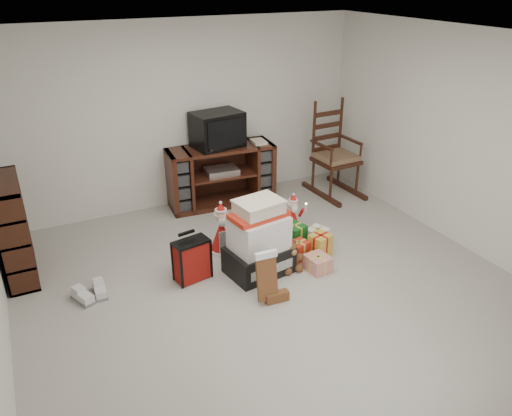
{
  "coord_description": "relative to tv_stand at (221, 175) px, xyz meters",
  "views": [
    {
      "loc": [
        -2.09,
        -3.84,
        3.03
      ],
      "look_at": [
        0.12,
        0.6,
        0.66
      ],
      "focal_mm": 35.0,
      "sensor_mm": 36.0,
      "label": 1
    }
  ],
  "objects": [
    {
      "name": "gift_cluster",
      "position": [
        0.36,
        -1.72,
        -0.31
      ],
      "size": [
        0.69,
        0.96,
        0.23
      ],
      "color": "red",
      "rests_on": "floor"
    },
    {
      "name": "rocking_chair",
      "position": [
        1.64,
        -0.36,
        0.06
      ],
      "size": [
        0.61,
        0.96,
        1.42
      ],
      "rotation": [
        0.0,
        0.0,
        0.05
      ],
      "color": "#35150E",
      "rests_on": "floor"
    },
    {
      "name": "red_suitcase",
      "position": [
        -1.05,
        -1.67,
        -0.18
      ],
      "size": [
        0.39,
        0.25,
        0.55
      ],
      "rotation": [
        0.0,
        0.0,
        0.18
      ],
      "color": "maroon",
      "rests_on": "floor"
    },
    {
      "name": "tv_stand",
      "position": [
        0.0,
        0.0,
        0.0
      ],
      "size": [
        1.51,
        0.65,
        0.84
      ],
      "rotation": [
        0.0,
        0.0,
        -0.08
      ],
      "color": "#401812",
      "rests_on": "floor"
    },
    {
      "name": "teddy_bear",
      "position": [
        -0.02,
        -1.96,
        -0.26
      ],
      "size": [
        0.24,
        0.21,
        0.36
      ],
      "color": "brown",
      "rests_on": "floor"
    },
    {
      "name": "gift_pile",
      "position": [
        -0.34,
        -1.86,
        -0.05
      ],
      "size": [
        0.74,
        0.58,
        0.85
      ],
      "rotation": [
        0.0,
        0.0,
        0.15
      ],
      "color": "black",
      "rests_on": "floor"
    },
    {
      "name": "room",
      "position": [
        -0.37,
        -2.21,
        0.83
      ],
      "size": [
        5.01,
        5.01,
        2.51
      ],
      "color": "#ACA89E",
      "rests_on": "ground"
    },
    {
      "name": "bookshelf",
      "position": [
        -2.69,
        -0.73,
        0.11
      ],
      "size": [
        0.3,
        0.9,
        1.1
      ],
      "color": "#35150E",
      "rests_on": "floor"
    },
    {
      "name": "stocking",
      "position": [
        -0.52,
        -2.38,
        -0.14
      ],
      "size": [
        0.27,
        0.13,
        0.57
      ],
      "primitive_type": null,
      "rotation": [
        0.0,
        0.0,
        -0.07
      ],
      "color": "#0B681D",
      "rests_on": "floor"
    },
    {
      "name": "santa_figurine",
      "position": [
        0.45,
        -1.24,
        -0.22
      ],
      "size": [
        0.26,
        0.25,
        0.53
      ],
      "color": "#B21613",
      "rests_on": "floor"
    },
    {
      "name": "mrs_claus_figurine",
      "position": [
        -0.53,
        -1.26,
        -0.18
      ],
      "size": [
        0.31,
        0.29,
        0.64
      ],
      "color": "#B21613",
      "rests_on": "floor"
    },
    {
      "name": "crt_television",
      "position": [
        -0.02,
        0.02,
        0.66
      ],
      "size": [
        0.7,
        0.55,
        0.48
      ],
      "rotation": [
        0.0,
        0.0,
        0.13
      ],
      "color": "black",
      "rests_on": "tv_stand"
    },
    {
      "name": "sneaker_pair",
      "position": [
        -2.09,
        -1.53,
        -0.37
      ],
      "size": [
        0.36,
        0.31,
        0.1
      ],
      "rotation": [
        0.0,
        0.0,
        0.22
      ],
      "color": "silver",
      "rests_on": "floor"
    }
  ]
}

